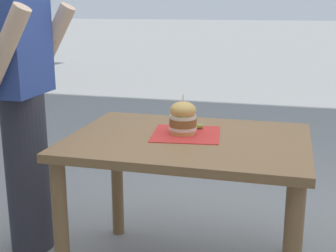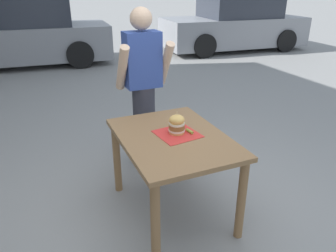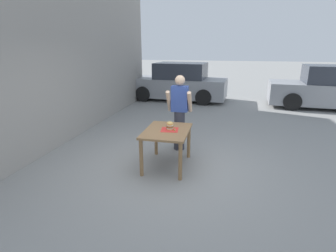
% 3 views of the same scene
% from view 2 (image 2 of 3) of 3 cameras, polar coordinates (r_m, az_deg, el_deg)
% --- Properties ---
extents(ground_plane, '(80.00, 80.00, 0.00)m').
position_cam_2_polar(ground_plane, '(3.08, 0.76, -14.43)').
color(ground_plane, gray).
extents(patio_table, '(0.84, 1.14, 0.75)m').
position_cam_2_polar(patio_table, '(2.73, 0.83, -4.04)').
color(patio_table, olive).
rests_on(patio_table, ground).
extents(serving_paper, '(0.36, 0.36, 0.00)m').
position_cam_2_polar(serving_paper, '(2.71, 1.63, -1.38)').
color(serving_paper, red).
rests_on(serving_paper, patio_table).
extents(sandwich, '(0.14, 0.14, 0.19)m').
position_cam_2_polar(sandwich, '(2.70, 1.54, 0.32)').
color(sandwich, '#E5B25B').
rests_on(sandwich, serving_paper).
extents(pickle_spear, '(0.04, 0.09, 0.02)m').
position_cam_2_polar(pickle_spear, '(2.73, 3.79, -0.91)').
color(pickle_spear, '#8EA83D').
rests_on(pickle_spear, serving_paper).
extents(diner_across_table, '(0.55, 0.35, 1.69)m').
position_cam_2_polar(diner_across_table, '(3.46, -4.31, 6.63)').
color(diner_across_table, '#33333D').
rests_on(diner_across_table, ground).
extents(parked_car_near_curb, '(4.32, 2.09, 1.60)m').
position_cam_2_polar(parked_car_near_curb, '(10.43, 11.52, 16.86)').
color(parked_car_near_curb, gray).
rests_on(parked_car_near_curb, ground).
extents(parked_car_far_end, '(4.31, 2.07, 1.60)m').
position_cam_2_polar(parked_car_far_end, '(8.97, -24.11, 14.26)').
color(parked_car_far_end, gray).
rests_on(parked_car_far_end, ground).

